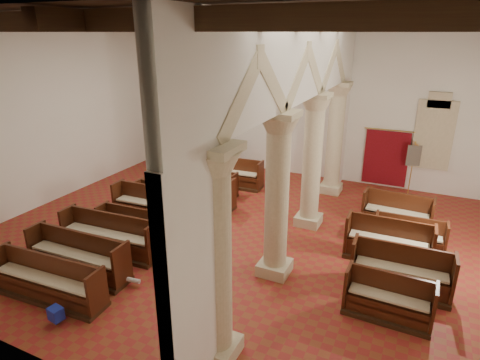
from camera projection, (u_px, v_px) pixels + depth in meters
name	position (u px, v px, depth m)	size (l,w,h in m)	color
floor	(236.00, 233.00, 12.05)	(14.00, 14.00, 0.00)	brown
ceiling	(235.00, 18.00, 9.97)	(14.00, 14.00, 0.00)	black
wall_back	(300.00, 103.00, 16.10)	(14.00, 0.02, 6.00)	white
wall_front	(58.00, 224.00, 5.92)	(14.00, 0.02, 6.00)	white
wall_left	(53.00, 114.00, 13.81)	(0.02, 12.00, 6.00)	white
ceiling_beams	(235.00, 26.00, 10.03)	(13.80, 11.80, 0.30)	#332210
arcade	(300.00, 121.00, 10.09)	(0.90, 11.90, 6.00)	beige
window_back	(434.00, 135.00, 14.36)	(1.00, 0.03, 2.20)	#35785C
pipe_organ	(199.00, 134.00, 18.04)	(2.10, 0.85, 4.40)	#332210
lectern	(232.00, 157.00, 17.67)	(0.53, 0.55, 1.16)	#321C0F
dossal_curtain	(386.00, 158.00, 15.27)	(1.80, 0.07, 2.17)	maroon
processional_banner	(410.00, 178.00, 14.39)	(0.46, 0.59, 2.11)	#332210
hymnal_box_a	(56.00, 314.00, 8.22)	(0.28, 0.23, 0.28)	#161F97
hymnal_box_b	(182.00, 254.00, 10.39)	(0.34, 0.28, 0.34)	navy
hymnal_box_c	(206.00, 235.00, 11.34)	(0.34, 0.28, 0.34)	navy
tube_heater_a	(39.00, 290.00, 9.10)	(0.09, 0.09, 0.89)	silver
tube_heater_b	(120.00, 277.00, 9.58)	(0.11, 0.11, 1.09)	white
nave_pew_0	(48.00, 285.00, 8.97)	(2.89, 0.83, 1.02)	#332210
nave_pew_1	(79.00, 261.00, 9.87)	(2.78, 0.81, 1.09)	#332210
nave_pew_2	(110.00, 240.00, 10.85)	(2.89, 0.90, 1.10)	#332210
nave_pew_3	(141.00, 233.00, 11.31)	(2.69, 0.82, 1.01)	#332210
nave_pew_4	(157.00, 210.00, 12.67)	(3.05, 0.89, 1.12)	#332210
nave_pew_5	(173.00, 206.00, 13.07)	(2.88, 0.69, 1.01)	#332210
nave_pew_6	(192.00, 194.00, 13.99)	(3.19, 0.83, 1.11)	#332210
nave_pew_7	(206.00, 186.00, 14.83)	(2.43, 0.71, 0.95)	#332210
nave_pew_8	(224.00, 176.00, 15.72)	(3.10, 0.90, 1.10)	#332210
aisle_pew_0	(388.00, 304.00, 8.37)	(1.79, 0.71, 1.00)	#332210
aisle_pew_1	(400.00, 276.00, 9.24)	(2.23, 0.82, 1.11)	#332210
aisle_pew_2	(387.00, 247.00, 10.48)	(2.19, 0.80, 1.14)	#332210
aisle_pew_3	(408.00, 240.00, 10.98)	(1.87, 0.70, 0.96)	#332210
aisle_pew_4	(396.00, 218.00, 12.10)	(2.02, 0.85, 1.15)	#332210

